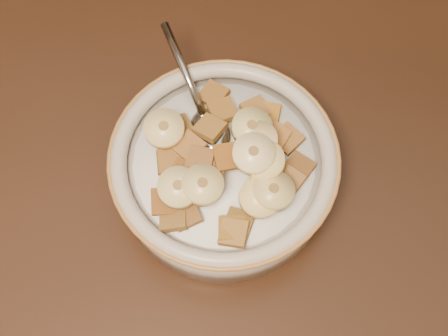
# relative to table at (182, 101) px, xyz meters

# --- Properties ---
(floor) EXTENTS (4.00, 4.50, 0.10)m
(floor) POSITION_rel_table_xyz_m (0.00, 0.00, -0.78)
(floor) COLOR #422816
(floor) RESTS_ON ground
(table) EXTENTS (1.44, 0.96, 0.04)m
(table) POSITION_rel_table_xyz_m (0.00, 0.00, 0.00)
(table) COLOR black
(table) RESTS_ON floor
(cereal_bowl) EXTENTS (0.17, 0.17, 0.04)m
(cereal_bowl) POSITION_rel_table_xyz_m (0.06, -0.08, 0.04)
(cereal_bowl) COLOR #B6ACA2
(cereal_bowl) RESTS_ON table
(milk) EXTENTS (0.14, 0.14, 0.00)m
(milk) POSITION_rel_table_xyz_m (0.06, -0.08, 0.06)
(milk) COLOR white
(milk) RESTS_ON cereal_bowl
(spoon) EXTENTS (0.05, 0.05, 0.01)m
(spoon) POSITION_rel_table_xyz_m (0.04, -0.06, 0.07)
(spoon) COLOR #939495
(spoon) RESTS_ON cereal_bowl
(cereal_square_0) EXTENTS (0.02, 0.02, 0.01)m
(cereal_square_0) POSITION_rel_table_xyz_m (0.03, -0.11, 0.08)
(cereal_square_0) COLOR brown
(cereal_square_0) RESTS_ON milk
(cereal_square_1) EXTENTS (0.02, 0.02, 0.01)m
(cereal_square_1) POSITION_rel_table_xyz_m (0.08, -0.13, 0.07)
(cereal_square_1) COLOR brown
(cereal_square_1) RESTS_ON milk
(cereal_square_2) EXTENTS (0.03, 0.03, 0.01)m
(cereal_square_2) POSITION_rel_table_xyz_m (0.04, -0.07, 0.08)
(cereal_square_2) COLOR brown
(cereal_square_2) RESTS_ON milk
(cereal_square_3) EXTENTS (0.03, 0.03, 0.01)m
(cereal_square_3) POSITION_rel_table_xyz_m (0.03, -0.08, 0.08)
(cereal_square_3) COLOR #9B5C29
(cereal_square_3) RESTS_ON milk
(cereal_square_4) EXTENTS (0.02, 0.02, 0.01)m
(cereal_square_4) POSITION_rel_table_xyz_m (0.03, -0.14, 0.07)
(cereal_square_4) COLOR brown
(cereal_square_4) RESTS_ON milk
(cereal_square_5) EXTENTS (0.03, 0.03, 0.01)m
(cereal_square_5) POSITION_rel_table_xyz_m (0.04, -0.13, 0.07)
(cereal_square_5) COLOR brown
(cereal_square_5) RESTS_ON milk
(cereal_square_6) EXTENTS (0.02, 0.02, 0.01)m
(cereal_square_6) POSITION_rel_table_xyz_m (0.05, -0.10, 0.08)
(cereal_square_6) COLOR brown
(cereal_square_6) RESTS_ON milk
(cereal_square_7) EXTENTS (0.03, 0.03, 0.01)m
(cereal_square_7) POSITION_rel_table_xyz_m (0.11, -0.08, 0.07)
(cereal_square_7) COLOR brown
(cereal_square_7) RESTS_ON milk
(cereal_square_8) EXTENTS (0.03, 0.03, 0.01)m
(cereal_square_8) POSITION_rel_table_xyz_m (0.04, -0.03, 0.07)
(cereal_square_8) COLOR brown
(cereal_square_8) RESTS_ON milk
(cereal_square_9) EXTENTS (0.03, 0.03, 0.01)m
(cereal_square_9) POSITION_rel_table_xyz_m (0.02, -0.10, 0.07)
(cereal_square_9) COLOR olive
(cereal_square_9) RESTS_ON milk
(cereal_square_10) EXTENTS (0.02, 0.02, 0.01)m
(cereal_square_10) POSITION_rel_table_xyz_m (0.04, -0.10, 0.08)
(cereal_square_10) COLOR olive
(cereal_square_10) RESTS_ON milk
(cereal_square_11) EXTENTS (0.02, 0.02, 0.01)m
(cereal_square_11) POSITION_rel_table_xyz_m (0.07, -0.14, 0.07)
(cereal_square_11) COLOR olive
(cereal_square_11) RESTS_ON milk
(cereal_square_12) EXTENTS (0.03, 0.03, 0.01)m
(cereal_square_12) POSITION_rel_table_xyz_m (0.06, -0.09, 0.09)
(cereal_square_12) COLOR brown
(cereal_square_12) RESTS_ON milk
(cereal_square_13) EXTENTS (0.03, 0.03, 0.01)m
(cereal_square_13) POSITION_rel_table_xyz_m (0.10, -0.06, 0.07)
(cereal_square_13) COLOR #945E31
(cereal_square_13) RESTS_ON milk
(cereal_square_14) EXTENTS (0.03, 0.03, 0.01)m
(cereal_square_14) POSITION_rel_table_xyz_m (0.02, -0.07, 0.07)
(cereal_square_14) COLOR olive
(cereal_square_14) RESTS_ON milk
(cereal_square_15) EXTENTS (0.03, 0.03, 0.01)m
(cereal_square_15) POSITION_rel_table_xyz_m (0.09, -0.09, 0.08)
(cereal_square_15) COLOR brown
(cereal_square_15) RESTS_ON milk
(cereal_square_16) EXTENTS (0.03, 0.03, 0.01)m
(cereal_square_16) POSITION_rel_table_xyz_m (0.05, -0.11, 0.08)
(cereal_square_16) COLOR brown
(cereal_square_16) RESTS_ON milk
(cereal_square_17) EXTENTS (0.02, 0.03, 0.01)m
(cereal_square_17) POSITION_rel_table_xyz_m (0.02, -0.13, 0.07)
(cereal_square_17) COLOR brown
(cereal_square_17) RESTS_ON milk
(cereal_square_18) EXTENTS (0.03, 0.03, 0.01)m
(cereal_square_18) POSITION_rel_table_xyz_m (0.09, -0.06, 0.07)
(cereal_square_18) COLOR #97602E
(cereal_square_18) RESTS_ON milk
(cereal_square_19) EXTENTS (0.02, 0.02, 0.01)m
(cereal_square_19) POSITION_rel_table_xyz_m (0.07, -0.14, 0.07)
(cereal_square_19) COLOR brown
(cereal_square_19) RESTS_ON milk
(cereal_square_20) EXTENTS (0.03, 0.03, 0.01)m
(cereal_square_20) POSITION_rel_table_xyz_m (0.03, -0.13, 0.07)
(cereal_square_20) COLOR brown
(cereal_square_20) RESTS_ON milk
(cereal_square_21) EXTENTS (0.03, 0.03, 0.01)m
(cereal_square_21) POSITION_rel_table_xyz_m (0.05, -0.04, 0.07)
(cereal_square_21) COLOR #9C6821
(cereal_square_21) RESTS_ON milk
(cereal_square_22) EXTENTS (0.03, 0.03, 0.01)m
(cereal_square_22) POSITION_rel_table_xyz_m (0.11, -0.09, 0.07)
(cereal_square_22) COLOR brown
(cereal_square_22) RESTS_ON milk
(cereal_square_23) EXTENTS (0.03, 0.03, 0.01)m
(cereal_square_23) POSITION_rel_table_xyz_m (0.07, -0.04, 0.07)
(cereal_square_23) COLOR #9A6532
(cereal_square_23) RESTS_ON milk
(cereal_square_24) EXTENTS (0.02, 0.02, 0.01)m
(cereal_square_24) POSITION_rel_table_xyz_m (0.08, -0.04, 0.07)
(cereal_square_24) COLOR brown
(cereal_square_24) RESTS_ON milk
(cereal_square_25) EXTENTS (0.03, 0.03, 0.01)m
(cereal_square_25) POSITION_rel_table_xyz_m (0.09, -0.10, 0.08)
(cereal_square_25) COLOR brown
(cereal_square_25) RESTS_ON milk
(banana_slice_0) EXTENTS (0.04, 0.04, 0.01)m
(banana_slice_0) POSITION_rel_table_xyz_m (0.09, -0.11, 0.08)
(banana_slice_0) COLOR #FFF19E
(banana_slice_0) RESTS_ON milk
(banana_slice_1) EXTENTS (0.04, 0.04, 0.02)m
(banana_slice_1) POSITION_rel_table_xyz_m (0.09, -0.12, 0.08)
(banana_slice_1) COLOR #FFDF84
(banana_slice_1) RESTS_ON milk
(banana_slice_2) EXTENTS (0.04, 0.04, 0.01)m
(banana_slice_2) POSITION_rel_table_xyz_m (0.10, -0.11, 0.08)
(banana_slice_2) COLOR #D6B775
(banana_slice_2) RESTS_ON milk
(banana_slice_3) EXTENTS (0.04, 0.04, 0.02)m
(banana_slice_3) POSITION_rel_table_xyz_m (0.07, -0.06, 0.09)
(banana_slice_3) COLOR #D2C680
(banana_slice_3) RESTS_ON milk
(banana_slice_4) EXTENTS (0.04, 0.04, 0.01)m
(banana_slice_4) POSITION_rel_table_xyz_m (0.03, -0.12, 0.08)
(banana_slice_4) COLOR beige
(banana_slice_4) RESTS_ON milk
(banana_slice_5) EXTENTS (0.04, 0.04, 0.01)m
(banana_slice_5) POSITION_rel_table_xyz_m (0.01, -0.08, 0.08)
(banana_slice_5) COLOR #FBDE98
(banana_slice_5) RESTS_ON milk
(banana_slice_6) EXTENTS (0.04, 0.04, 0.01)m
(banana_slice_6) POSITION_rel_table_xyz_m (0.05, -0.12, 0.08)
(banana_slice_6) COLOR beige
(banana_slice_6) RESTS_ON milk
(banana_slice_7) EXTENTS (0.04, 0.04, 0.01)m
(banana_slice_7) POSITION_rel_table_xyz_m (0.09, -0.09, 0.09)
(banana_slice_7) COLOR #E3C379
(banana_slice_7) RESTS_ON milk
(banana_slice_8) EXTENTS (0.04, 0.04, 0.01)m
(banana_slice_8) POSITION_rel_table_xyz_m (0.08, -0.09, 0.09)
(banana_slice_8) COLOR #FFE4AA
(banana_slice_8) RESTS_ON milk
(banana_slice_9) EXTENTS (0.04, 0.04, 0.01)m
(banana_slice_9) POSITION_rel_table_xyz_m (0.08, -0.07, 0.09)
(banana_slice_9) COLOR #F9DC94
(banana_slice_9) RESTS_ON milk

